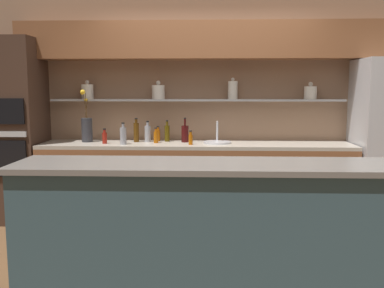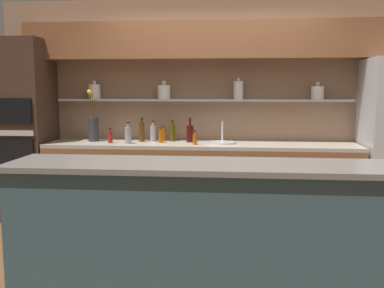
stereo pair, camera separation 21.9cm
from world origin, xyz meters
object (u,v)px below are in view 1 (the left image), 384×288
Objects in this scene: bottle_sauce_8 at (158,135)px; bottle_spirit_4 at (123,135)px; bottle_spirit_1 at (136,132)px; bottle_sauce_3 at (156,136)px; oven_tower at (14,131)px; sink_fixture at (217,141)px; bottle_wine_2 at (185,133)px; bottle_oil_5 at (167,133)px; bottle_sauce_6 at (191,139)px; flower_vase at (87,128)px; bottle_sauce_7 at (105,137)px; bottle_spirit_0 at (148,133)px.

bottle_spirit_4 is at bearing -140.10° from bottle_sauce_8.
bottle_spirit_1 is 0.26m from bottle_sauce_3.
bottle_sauce_3 is (1.67, 0.01, -0.06)m from oven_tower.
bottle_wine_2 reaches higher than sink_fixture.
bottle_oil_5 is at bearing 52.04° from bottle_sauce_3.
bottle_spirit_4 is at bearing -148.43° from bottle_oil_5.
oven_tower is 1.79m from bottle_oil_5.
bottle_spirit_4 is at bearing 179.82° from bottle_sauce_6.
sink_fixture is 1.26× the size of bottle_oil_5.
bottle_spirit_1 is at bearing 1.72° from flower_vase.
bottle_sauce_3 is 0.16m from bottle_sauce_8.
bottle_sauce_7 is (0.24, -0.14, -0.10)m from flower_vase.
bottle_sauce_3 is at bearing -4.56° from flower_vase.
bottle_spirit_0 is at bearing 45.81° from bottle_spirit_4.
bottle_spirit_1 is at bearing -162.76° from bottle_sauce_8.
bottle_spirit_4 reaches higher than bottle_sauce_3.
oven_tower is at bearing 176.14° from bottle_sauce_7.
bottle_sauce_6 is (0.08, -0.23, -0.03)m from bottle_wine_2.
bottle_wine_2 is 0.25m from bottle_sauce_6.
oven_tower is 1.68m from bottle_sauce_8.
bottle_oil_5 is at bearing 9.77° from bottle_spirit_0.
bottle_sauce_6 is (-0.30, -0.15, 0.05)m from sink_fixture.
bottle_wine_2 is (2.00, 0.10, -0.03)m from oven_tower.
oven_tower reaches higher than bottle_spirit_0.
bottle_sauce_7 is (-0.99, 0.06, 0.00)m from bottle_sauce_6.
sink_fixture is at bearing 0.28° from oven_tower.
bottle_sauce_8 reaches higher than bottle_sauce_7.
sink_fixture is 0.72m from bottle_sauce_8.
bottle_sauce_3 reaches higher than bottle_sauce_6.
flower_vase is 1.92× the size of sink_fixture.
bottle_oil_5 is at bearing 4.93° from oven_tower.
bottle_sauce_8 is at bearing 167.69° from sink_fixture.
oven_tower is 2.38m from sink_fixture.
bottle_sauce_8 is at bearing 6.47° from flower_vase.
oven_tower is at bearing -174.35° from bottle_sauce_8.
bottle_spirit_0 is at bearing 3.50° from flower_vase.
bottle_spirit_4 is (-0.24, -0.25, 0.00)m from bottle_spirit_0.
bottle_sauce_7 is at bearing -157.78° from bottle_sauce_8.
bottle_sauce_8 is at bearing 143.12° from bottle_sauce_6.
bottle_spirit_1 is 1.55× the size of bottle_sauce_8.
bottle_sauce_6 is (2.07, -0.14, -0.07)m from oven_tower.
bottle_spirit_0 is 1.37× the size of bottle_sauce_3.
bottle_wine_2 is at bearing -14.74° from bottle_oil_5.
bottle_sauce_3 is at bearing -91.89° from bottle_sauce_8.
bottle_wine_2 is (1.15, 0.03, -0.07)m from flower_vase.
bottle_spirit_1 is (-0.95, 0.08, 0.10)m from sink_fixture.
bottle_oil_5 reaches higher than bottle_sauce_3.
flower_vase is 2.17× the size of bottle_spirit_1.
sink_fixture is at bearing 3.78° from bottle_sauce_7.
bottle_spirit_1 is 1.14× the size of bottle_spirit_4.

